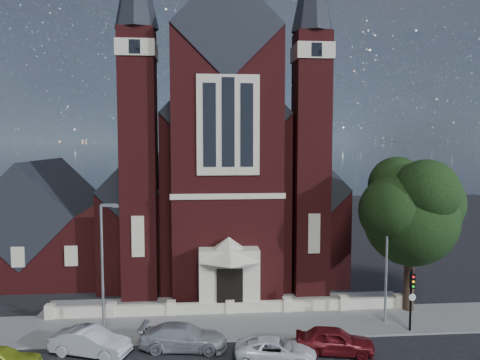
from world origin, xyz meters
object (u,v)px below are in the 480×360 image
(street_lamp_left, at_px, (104,260))
(street_lamp_right, at_px, (388,254))
(church, at_px, (220,178))
(car_white_suv, at_px, (276,350))
(car_dark_red, at_px, (334,341))
(street_tree, at_px, (414,214))
(car_silver_a, at_px, (90,342))
(parish_hall, at_px, (44,229))
(car_silver_b, at_px, (184,337))
(traffic_signal, at_px, (412,292))

(street_lamp_left, height_order, street_lamp_right, same)
(church, bearing_deg, car_white_suv, -85.04)
(car_dark_red, bearing_deg, street_lamp_right, -37.20)
(street_tree, xyz_separation_m, street_lamp_right, (-2.51, -1.71, -2.36))
(street_lamp_right, distance_m, car_silver_a, 18.85)
(church, xyz_separation_m, car_dark_red, (5.47, -22.91, -7.44))
(church, distance_m, street_tree, 21.38)
(parish_hall, xyz_separation_m, car_dark_red, (21.47, -17.97, -3.26))
(street_tree, distance_m, street_lamp_left, 20.71)
(street_tree, distance_m, car_silver_a, 22.13)
(parish_hall, height_order, street_tree, street_tree)
(parish_hall, bearing_deg, car_silver_b, -52.06)
(street_lamp_left, relative_size, car_silver_a, 1.81)
(church, distance_m, parish_hall, 17.26)
(car_silver_a, distance_m, car_silver_b, 5.16)
(street_lamp_right, bearing_deg, traffic_signal, -59.99)
(church, relative_size, traffic_signal, 8.72)
(street_lamp_right, bearing_deg, car_white_suv, -150.38)
(church, distance_m, car_silver_b, 23.09)
(car_silver_b, distance_m, car_white_suv, 5.35)
(street_lamp_left, relative_size, traffic_signal, 2.02)
(street_tree, bearing_deg, car_silver_b, -164.16)
(traffic_signal, bearing_deg, street_lamp_right, 120.01)
(street_lamp_right, xyz_separation_m, traffic_signal, (0.91, -1.57, -2.02))
(street_lamp_left, distance_m, car_dark_red, 14.47)
(car_silver_b, height_order, car_white_suv, car_silver_b)
(street_tree, bearing_deg, car_silver_a, -167.29)
(car_silver_b, bearing_deg, parish_hall, 45.57)
(street_lamp_right, height_order, car_silver_b, street_lamp_right)
(traffic_signal, relative_size, car_silver_a, 0.90)
(car_dark_red, bearing_deg, traffic_signal, -54.45)
(street_lamp_right, xyz_separation_m, car_dark_red, (-4.62, -3.97, -3.85))
(street_lamp_right, bearing_deg, street_lamp_left, 180.00)
(street_tree, relative_size, car_silver_a, 2.40)
(parish_hall, relative_size, car_silver_b, 2.46)
(car_dark_red, bearing_deg, car_white_suv, 112.27)
(street_tree, xyz_separation_m, car_silver_b, (-15.57, -4.42, -6.24))
(street_lamp_left, relative_size, car_silver_b, 1.63)
(car_silver_b, bearing_deg, street_lamp_left, 68.87)
(church, distance_m, traffic_signal, 23.94)
(church, relative_size, car_silver_b, 7.04)
(traffic_signal, bearing_deg, street_tree, 64.05)
(car_silver_b, bearing_deg, church, -0.18)
(car_silver_a, bearing_deg, car_white_suv, -80.31)
(church, relative_size, car_silver_a, 7.83)
(parish_hall, distance_m, street_lamp_right, 29.62)
(car_silver_a, bearing_deg, street_tree, -58.59)
(traffic_signal, relative_size, car_white_suv, 0.91)
(traffic_signal, xyz_separation_m, car_silver_b, (-13.97, -1.13, -1.86))
(church, height_order, car_dark_red, church)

